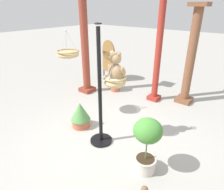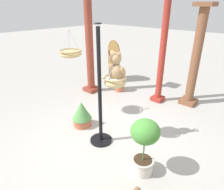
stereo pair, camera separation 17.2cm
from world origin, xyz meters
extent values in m
plane|color=#ADAAA3|center=(0.00, 0.00, 0.00)|extent=(40.00, 40.00, 0.00)
cylinder|color=black|center=(-0.11, -0.16, 1.12)|extent=(0.07, 0.07, 2.23)
cylinder|color=black|center=(-0.11, -0.16, 0.02)|extent=(0.44, 0.44, 0.04)
torus|color=black|center=(-0.11, -0.16, 2.27)|extent=(0.12, 0.12, 0.02)
ellipsoid|color=tan|center=(0.04, 0.09, 1.25)|extent=(0.40, 0.40, 0.19)
torus|color=tan|center=(0.04, 0.09, 1.34)|extent=(0.43, 0.43, 0.04)
ellipsoid|color=silver|center=(0.04, 0.09, 1.27)|extent=(0.35, 0.35, 0.16)
cylinder|color=#B7B7BC|center=(0.12, 0.14, 1.52)|extent=(0.17, 0.11, 0.36)
cylinder|color=#B7B7BC|center=(-0.04, 0.14, 1.52)|extent=(0.17, 0.11, 0.36)
cylinder|color=#B7B7BC|center=(0.04, 0.00, 1.52)|extent=(0.01, 0.20, 0.36)
torus|color=#B7B7BC|center=(0.04, 0.09, 1.69)|extent=(0.06, 0.06, 0.01)
ellipsoid|color=tan|center=(0.04, 0.10, 1.44)|extent=(0.27, 0.23, 0.32)
sphere|color=tan|center=(0.04, 0.10, 1.69)|extent=(0.26, 0.26, 0.21)
ellipsoid|color=tan|center=(0.04, 0.18, 1.68)|extent=(0.11, 0.10, 0.07)
sphere|color=black|center=(0.04, 0.21, 1.68)|extent=(0.03, 0.03, 0.03)
sphere|color=tan|center=(-0.04, 0.10, 1.78)|extent=(0.08, 0.08, 0.08)
sphere|color=tan|center=(0.11, 0.10, 1.78)|extent=(0.08, 0.08, 0.08)
ellipsoid|color=tan|center=(-0.11, 0.14, 1.48)|extent=(0.09, 0.16, 0.21)
ellipsoid|color=tan|center=(0.18, 0.14, 1.48)|extent=(0.09, 0.16, 0.21)
ellipsoid|color=tan|center=(-0.04, 0.22, 1.32)|extent=(0.10, 0.19, 0.10)
ellipsoid|color=tan|center=(0.11, 0.22, 1.32)|extent=(0.10, 0.19, 0.10)
ellipsoid|color=tan|center=(-1.34, 0.17, 1.55)|extent=(0.48, 0.48, 0.16)
torus|color=tan|center=(-1.34, 0.17, 1.62)|extent=(0.50, 0.50, 0.04)
cylinder|color=#B7B7BC|center=(-1.24, 0.22, 1.84)|extent=(0.21, 0.13, 0.45)
cylinder|color=#B7B7BC|center=(-1.43, 0.22, 1.84)|extent=(0.21, 0.13, 0.45)
cylinder|color=#B7B7BC|center=(-1.34, 0.06, 1.84)|extent=(0.01, 0.23, 0.45)
torus|color=#B7B7BC|center=(-1.34, 0.17, 2.06)|extent=(0.06, 0.06, 0.01)
cylinder|color=#9E2D23|center=(-0.22, 2.29, 1.40)|extent=(0.17, 0.17, 2.81)
cube|color=#9E2D23|center=(-0.22, 2.29, 0.06)|extent=(0.31, 0.31, 0.12)
cylinder|color=brown|center=(0.51, 2.70, 1.25)|extent=(0.23, 0.23, 2.51)
cube|color=brown|center=(0.51, 2.70, 0.06)|extent=(0.42, 0.42, 0.12)
cube|color=brown|center=(0.51, 2.70, 2.56)|extent=(0.44, 0.44, 0.10)
cylinder|color=brown|center=(-2.19, 1.49, 1.48)|extent=(0.23, 0.23, 2.96)
cube|color=brown|center=(-2.19, 1.49, 0.06)|extent=(0.41, 0.41, 0.12)
sphere|color=brown|center=(1.38, -1.02, 0.54)|extent=(0.09, 0.09, 0.09)
cylinder|color=beige|center=(0.97, -0.27, 0.13)|extent=(0.35, 0.35, 0.25)
torus|color=#BCB7AE|center=(0.97, -0.27, 0.24)|extent=(0.38, 0.38, 0.03)
cylinder|color=#382819|center=(0.97, -0.27, 0.24)|extent=(0.31, 0.31, 0.03)
cylinder|color=#4C6B38|center=(0.97, -0.27, 0.43)|extent=(0.02, 0.02, 0.36)
ellipsoid|color=#478E38|center=(0.97, -0.27, 0.79)|extent=(0.45, 0.45, 0.38)
cylinder|color=#BC6042|center=(-0.84, -0.04, 0.09)|extent=(0.40, 0.40, 0.18)
torus|color=#A9573B|center=(-0.84, -0.04, 0.17)|extent=(0.44, 0.44, 0.03)
cylinder|color=#382819|center=(-0.84, -0.04, 0.17)|extent=(0.35, 0.35, 0.03)
cone|color=#56934C|center=(-0.84, -0.04, 0.39)|extent=(0.44, 0.44, 0.41)
cylinder|color=#BC6042|center=(-1.51, 2.07, 0.13)|extent=(0.28, 0.28, 0.27)
torus|color=#A9573B|center=(-1.51, 2.07, 0.26)|extent=(0.32, 0.32, 0.03)
cylinder|color=#382819|center=(-1.51, 2.07, 0.25)|extent=(0.25, 0.25, 0.03)
ellipsoid|color=#28702D|center=(-1.51, 2.07, 0.41)|extent=(0.32, 0.32, 0.28)
sphere|color=gold|center=(-1.47, 2.08, 0.54)|extent=(0.06, 0.06, 0.06)
sphere|color=gold|center=(-1.50, 2.12, 0.55)|extent=(0.08, 0.08, 0.08)
sphere|color=gold|center=(-1.54, 2.07, 0.53)|extent=(0.05, 0.05, 0.05)
sphere|color=gold|center=(-1.49, 2.02, 0.53)|extent=(0.05, 0.05, 0.05)
cube|color=olive|center=(-2.35, 2.75, 0.67)|extent=(0.70, 0.23, 0.74)
cylinder|color=olive|center=(-2.35, 2.75, 1.09)|extent=(0.70, 0.23, 0.71)
cylinder|color=#4C4C4C|center=(-2.66, 2.84, 0.15)|extent=(0.05, 0.05, 0.30)
cylinder|color=#4C4C4C|center=(-2.05, 2.67, 0.15)|extent=(0.05, 0.05, 0.30)
camera|label=1|loc=(2.12, -2.55, 2.53)|focal=31.52mm
camera|label=2|loc=(2.25, -2.44, 2.53)|focal=31.52mm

